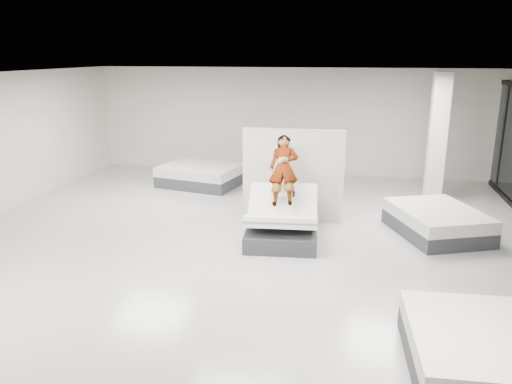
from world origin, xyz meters
TOP-DOWN VIEW (x-y plane):
  - room at (0.00, 0.00)m, footprint 14.00×14.04m
  - hero_bed at (0.71, 1.17)m, footprint 1.55×1.95m
  - person at (0.68, 1.49)m, footprint 0.72×1.47m
  - remote at (0.94, 1.16)m, footprint 0.06×0.15m
  - divider_panel at (0.74, 2.50)m, footprint 2.25×0.19m
  - flat_bed_right_far at (3.79, 2.10)m, footprint 2.15×2.42m
  - flat_bed_right_near at (3.53, -2.63)m, footprint 1.53×1.98m
  - flat_bed_left_far at (-2.18, 4.94)m, footprint 2.37×1.96m
  - column at (4.00, 4.50)m, footprint 0.40×0.40m

SIDE VIEW (x-z plane):
  - flat_bed_right_near at x=3.53m, z-range 0.00..0.52m
  - flat_bed_right_far at x=3.79m, z-range 0.00..0.55m
  - flat_bed_left_far at x=-2.18m, z-range 0.00..0.58m
  - hero_bed at x=0.71m, z-range -0.21..0.91m
  - remote at x=0.94m, z-range 0.93..1.01m
  - divider_panel at x=0.74m, z-range 0.00..2.04m
  - person at x=0.68m, z-range 0.45..1.85m
  - room at x=0.00m, z-range 0.00..3.20m
  - column at x=4.00m, z-range 0.00..3.20m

